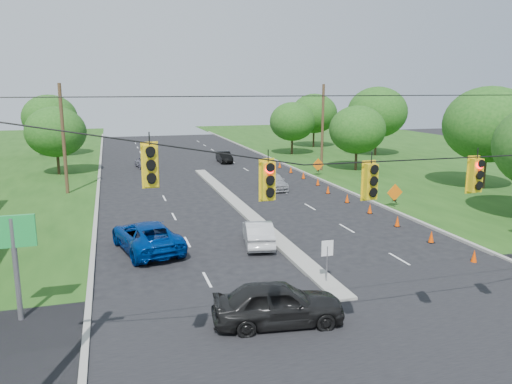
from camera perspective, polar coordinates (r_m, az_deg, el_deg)
name	(u,v)px	position (r m, az deg, el deg)	size (l,w,h in m)	color
ground	(401,351)	(18.10, 16.21, -17.08)	(160.00, 160.00, 0.00)	black
cross_street	(401,351)	(18.10, 16.21, -17.08)	(160.00, 14.00, 0.02)	black
curb_left	(98,192)	(44.06, -17.60, -0.02)	(0.25, 110.00, 0.16)	gray
curb_right	(319,180)	(47.97, 7.25, 1.38)	(0.25, 110.00, 0.16)	gray
median	(241,208)	(36.37, -1.73, -1.88)	(1.00, 34.00, 0.18)	gray
median_sign	(327,253)	(22.33, 8.14, -6.96)	(0.55, 0.06, 2.05)	gray
signal_span	(428,214)	(15.51, 19.08, -2.40)	(25.60, 0.32, 9.00)	#422D1C
utility_pole_far_left	(64,140)	(43.54, -21.14, 5.61)	(0.28, 0.28, 9.00)	#422D1C
utility_pole_far_right	(322,128)	(52.90, 7.61, 7.25)	(0.28, 0.28, 9.00)	#422D1C
cone_1	(474,256)	(27.40, 23.66, -6.75)	(0.32, 0.32, 0.70)	#EA4202
cone_2	(431,237)	(30.02, 19.40, -4.84)	(0.32, 0.32, 0.70)	#EA4202
cone_3	(397,221)	(32.80, 15.86, -3.23)	(0.32, 0.32, 0.70)	#EA4202
cone_4	(370,209)	(35.70, 12.89, -1.86)	(0.32, 0.32, 0.70)	#EA4202
cone_5	(347,198)	(38.71, 10.38, -0.70)	(0.32, 0.32, 0.70)	#EA4202
cone_6	(328,189)	(41.79, 8.23, 0.29)	(0.32, 0.32, 0.70)	#EA4202
cone_7	(318,182)	(45.17, 7.09, 1.18)	(0.32, 0.32, 0.70)	#EA4202
cone_8	(303,175)	(48.34, 5.44, 1.92)	(0.32, 0.32, 0.70)	#EA4202
cone_9	(291,170)	(51.56, 4.00, 2.56)	(0.32, 0.32, 0.70)	#EA4202
cone_10	(280,165)	(54.82, 2.73, 3.13)	(0.32, 0.32, 0.70)	#EA4202
cone_11	(270,160)	(58.10, 1.60, 3.63)	(0.32, 0.32, 0.70)	#EA4202
work_sign_1	(395,193)	(37.66, 15.58, -0.14)	(1.27, 0.58, 1.37)	black
work_sign_2	(318,165)	(49.88, 7.11, 3.05)	(1.27, 0.58, 1.37)	black
tree_5	(56,132)	(53.61, -21.92, 6.39)	(5.88, 5.88, 6.86)	black
tree_6	(50,117)	(68.66, -22.51, 7.87)	(6.72, 6.72, 7.84)	black
tree_8	(489,124)	(46.94, 25.05, 7.01)	(7.56, 7.56, 8.82)	black
tree_9	(357,130)	(53.54, 11.49, 7.00)	(5.88, 5.88, 6.86)	black
tree_10	(377,112)	(66.06, 13.68, 8.85)	(7.56, 7.56, 8.82)	black
tree_11	(314,113)	(74.16, 6.66, 8.91)	(6.72, 6.72, 7.84)	black
tree_12	(292,122)	(65.48, 4.17, 8.04)	(5.88, 5.88, 6.86)	black
black_sedan	(278,303)	(18.82, 2.55, -12.61)	(1.95, 4.85, 1.65)	black
white_sedan	(258,233)	(27.81, 0.24, -4.70)	(1.48, 4.24, 1.40)	silver
blue_pickup	(147,236)	(27.48, -12.38, -4.94)	(2.70, 5.86, 1.63)	navy
silver_car_far	(273,181)	(43.36, 1.98, 1.23)	(1.82, 4.49, 1.30)	#9B9CA1
silver_car_oncoming	(144,162)	(56.24, -12.64, 3.40)	(1.57, 3.90, 1.33)	gray
dark_car_receding	(224,157)	(58.84, -3.65, 4.01)	(1.36, 3.91, 1.29)	black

